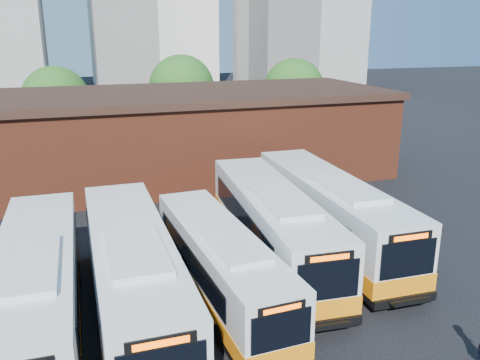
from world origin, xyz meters
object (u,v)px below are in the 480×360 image
object	(u,v)px
bus_mideast	(272,228)
bus_west	(133,279)
bus_farwest	(38,294)
bus_midwest	(221,268)
bus_east	(330,215)

from	to	relation	value
bus_mideast	bus_west	bearing A→B (deg)	-151.63
bus_west	bus_mideast	xyz separation A→B (m)	(6.89, 3.13, -0.01)
bus_farwest	bus_mideast	xyz separation A→B (m)	(10.26, 3.13, 0.04)
bus_midwest	bus_east	bearing A→B (deg)	23.96
bus_west	bus_midwest	distance (m)	3.56
bus_east	bus_midwest	bearing A→B (deg)	-151.34
bus_mideast	bus_east	size ratio (longest dim) A/B	0.99
bus_farwest	bus_west	xyz separation A→B (m)	(3.37, -0.00, 0.05)
bus_west	bus_farwest	bearing A→B (deg)	179.94
bus_farwest	bus_mideast	distance (m)	10.72
bus_mideast	bus_east	world-z (taller)	bus_east
bus_mideast	bus_east	bearing A→B (deg)	15.03
bus_midwest	bus_east	xyz separation A→B (m)	(6.78, 3.49, 0.27)
bus_west	bus_mideast	world-z (taller)	bus_west
bus_farwest	bus_east	distance (m)	14.20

